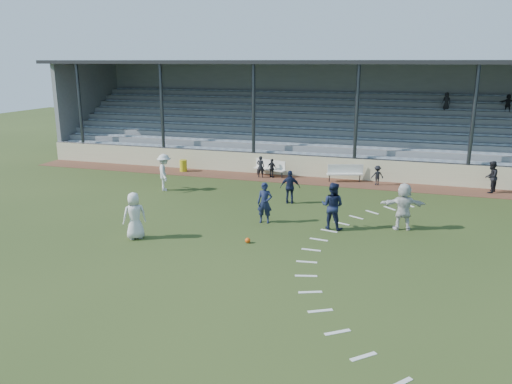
% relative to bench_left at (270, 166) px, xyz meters
% --- Properties ---
extents(ground, '(90.00, 90.00, 0.00)m').
position_rel_bench_left_xyz_m(ground, '(1.76, -10.95, -0.58)').
color(ground, '#2B3B18').
rests_on(ground, ground).
extents(cinder_track, '(34.00, 2.00, 0.02)m').
position_rel_bench_left_xyz_m(cinder_track, '(1.76, -0.45, -0.57)').
color(cinder_track, '#573122').
rests_on(cinder_track, ground).
extents(retaining_wall, '(34.00, 0.18, 1.20)m').
position_rel_bench_left_xyz_m(retaining_wall, '(1.76, 0.60, 0.02)').
color(retaining_wall, beige).
rests_on(retaining_wall, ground).
extents(bench_left, '(2.03, 1.02, 0.95)m').
position_rel_bench_left_xyz_m(bench_left, '(0.00, 0.00, 0.00)').
color(bench_left, silver).
rests_on(bench_left, cinder_track).
extents(bench_right, '(2.02, 1.06, 0.95)m').
position_rel_bench_left_xyz_m(bench_right, '(4.37, -0.03, 0.00)').
color(bench_right, silver).
rests_on(bench_right, cinder_track).
extents(trash_bin, '(0.44, 0.44, 0.71)m').
position_rel_bench_left_xyz_m(trash_bin, '(-5.41, -0.35, -0.21)').
color(trash_bin, gold).
rests_on(trash_bin, cinder_track).
extents(football, '(0.20, 0.20, 0.20)m').
position_rel_bench_left_xyz_m(football, '(2.22, -10.94, -0.48)').
color(football, '#E34E0D').
rests_on(football, ground).
extents(player_white_lead, '(1.04, 1.01, 1.80)m').
position_rel_bench_left_xyz_m(player_white_lead, '(-2.02, -11.74, 0.32)').
color(player_white_lead, silver).
rests_on(player_white_lead, ground).
extents(player_navy_lead, '(0.66, 0.47, 1.71)m').
position_rel_bench_left_xyz_m(player_navy_lead, '(2.14, -8.43, 0.27)').
color(player_navy_lead, '#131B36').
rests_on(player_navy_lead, ground).
extents(player_navy_mid, '(1.04, 0.87, 1.91)m').
position_rel_bench_left_xyz_m(player_navy_mid, '(4.94, -8.37, 0.37)').
color(player_navy_mid, '#131B36').
rests_on(player_navy_mid, ground).
extents(player_white_wing, '(1.23, 1.43, 1.92)m').
position_rel_bench_left_xyz_m(player_white_wing, '(-4.35, -4.81, 0.38)').
color(player_white_wing, silver).
rests_on(player_white_wing, ground).
extents(player_navy_wing, '(0.98, 0.55, 1.58)m').
position_rel_bench_left_xyz_m(player_navy_wing, '(2.46, -5.25, 0.21)').
color(player_navy_wing, '#131B36').
rests_on(player_navy_wing, ground).
extents(player_white_back, '(1.85, 0.91, 1.91)m').
position_rel_bench_left_xyz_m(player_white_back, '(7.65, -7.61, 0.37)').
color(player_white_back, silver).
rests_on(player_white_back, ground).
extents(official, '(0.88, 0.97, 1.64)m').
position_rel_bench_left_xyz_m(official, '(11.80, -0.33, 0.25)').
color(official, black).
rests_on(official, cinder_track).
extents(sub_left_near, '(0.47, 0.33, 1.25)m').
position_rel_bench_left_xyz_m(sub_left_near, '(-0.44, -0.50, 0.06)').
color(sub_left_near, black).
rests_on(sub_left_near, cinder_track).
extents(sub_left_far, '(0.70, 0.50, 1.10)m').
position_rel_bench_left_xyz_m(sub_left_far, '(0.22, -0.37, -0.02)').
color(sub_left_far, black).
rests_on(sub_left_far, cinder_track).
extents(sub_right, '(0.79, 0.63, 1.07)m').
position_rel_bench_left_xyz_m(sub_right, '(6.15, -0.39, -0.03)').
color(sub_right, black).
rests_on(sub_right, cinder_track).
extents(grandstand, '(34.60, 9.00, 6.61)m').
position_rel_bench_left_xyz_m(grandstand, '(1.77, 5.31, 1.62)').
color(grandstand, gray).
rests_on(grandstand, ground).
extents(penalty_arc, '(3.89, 14.63, 0.01)m').
position_rel_bench_left_xyz_m(penalty_arc, '(5.88, -10.95, -0.58)').
color(penalty_arc, silver).
rests_on(penalty_arc, ground).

